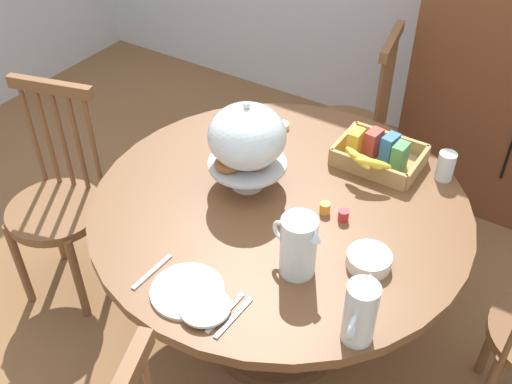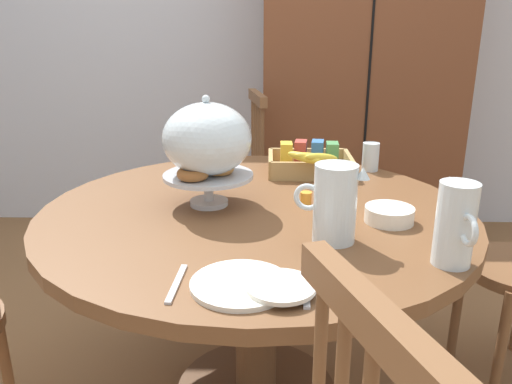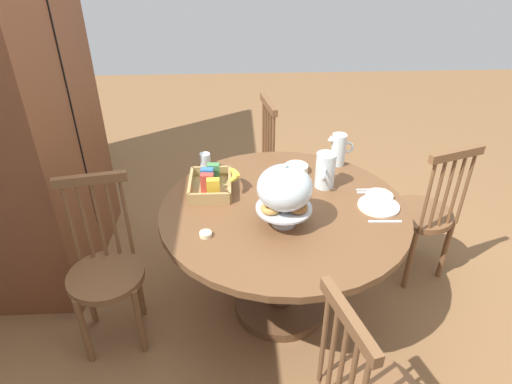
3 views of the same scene
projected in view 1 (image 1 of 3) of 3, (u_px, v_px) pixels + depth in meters
The scene contains 18 objects.
ground_plane at pixel (249, 322), 2.61m from camera, with size 10.00×10.00×0.00m, color brown.
dining_table at pixel (279, 240), 2.21m from camera, with size 1.33×1.33×0.74m.
windsor_chair_near_window at pixel (351, 130), 2.96m from camera, with size 0.41×0.41×0.97m.
windsor_chair_by_cabinet at pixel (58, 207), 2.51m from camera, with size 0.42×0.42×0.97m.
pastry_stand_with_dome at pixel (247, 139), 2.04m from camera, with size 0.28×0.28×0.34m.
orange_juice_pitcher at pixel (360, 315), 1.59m from camera, with size 0.09×0.17×0.20m.
milk_pitcher at pixel (298, 248), 1.78m from camera, with size 0.19×0.11×0.21m.
cereal_basket at pixel (378, 154), 2.23m from camera, with size 0.32×0.30×0.12m.
china_plate_large at pixel (187, 291), 1.77m from camera, with size 0.22×0.22×0.01m, color white.
china_plate_small at pixel (205, 307), 1.71m from camera, with size 0.15×0.15×0.01m, color white.
cereal_bowl at pixel (369, 260), 1.84m from camera, with size 0.14×0.14×0.04m, color white.
drinking_glass at pixel (446, 166), 2.16m from camera, with size 0.06×0.06×0.11m, color silver.
butter_dish at pixel (282, 126), 2.45m from camera, with size 0.06×0.06×0.02m, color beige.
jam_jar_strawberry at pixel (343, 215), 2.01m from camera, with size 0.04×0.04×0.04m, color #B7282D.
jam_jar_apricot at pixel (325, 208), 2.03m from camera, with size 0.04×0.04×0.04m, color orange.
table_knife at pixel (225, 313), 1.71m from camera, with size 0.17×0.01×0.01m, color silver.
dinner_fork at pixel (233, 318), 1.69m from camera, with size 0.17×0.01×0.01m, color silver.
soup_spoon at pixel (152, 272), 1.83m from camera, with size 0.17×0.01×0.01m, color silver.
Camera 1 is at (0.91, -1.38, 2.09)m, focal length 41.99 mm.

